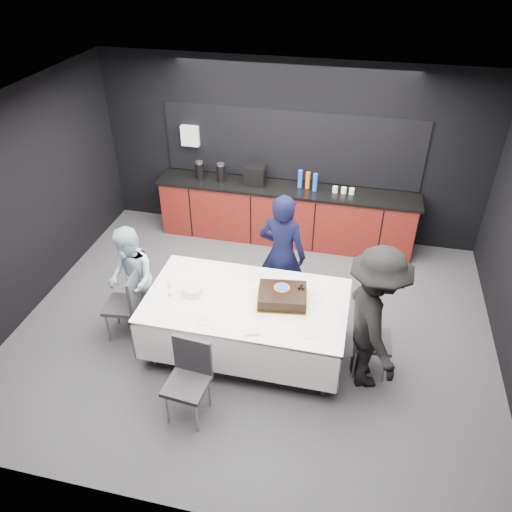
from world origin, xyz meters
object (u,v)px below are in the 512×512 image
at_px(person_left, 132,279).
at_px(party_table, 246,309).
at_px(plate_stack, 193,290).
at_px(chair_near, 189,374).
at_px(champagne_flute, 168,284).
at_px(chair_right, 366,334).
at_px(cake_assembly, 282,296).
at_px(person_right, 374,320).
at_px(person_center, 282,255).
at_px(chair_left, 128,300).

bearing_deg(person_left, party_table, 44.79).
height_order(plate_stack, chair_near, chair_near).
xyz_separation_m(champagne_flute, chair_right, (2.28, 0.12, -0.40)).
bearing_deg(chair_near, cake_assembly, 54.51).
bearing_deg(person_right, chair_near, 96.90).
relative_size(chair_right, person_right, 0.52).
relative_size(champagne_flute, chair_right, 0.24).
bearing_deg(person_left, cake_assembly, 47.91).
xyz_separation_m(cake_assembly, champagne_flute, (-1.30, -0.19, 0.09)).
bearing_deg(person_center, champagne_flute, 49.44).
distance_m(plate_stack, chair_right, 2.04).
bearing_deg(cake_assembly, person_center, 100.84).
bearing_deg(person_left, plate_stack, 38.47).
distance_m(plate_stack, person_right, 2.07).
xyz_separation_m(cake_assembly, plate_stack, (-1.04, -0.10, -0.02)).
height_order(chair_right, person_center, person_center).
relative_size(chair_right, person_left, 0.65).
bearing_deg(plate_stack, champagne_flute, -161.21).
xyz_separation_m(plate_stack, chair_near, (0.27, -0.97, -0.30)).
distance_m(party_table, person_left, 1.51).
height_order(champagne_flute, person_left, person_left).
height_order(champagne_flute, person_right, person_right).
xyz_separation_m(plate_stack, person_center, (0.89, 0.91, 0.02)).
bearing_deg(chair_near, person_left, 134.72).
bearing_deg(cake_assembly, person_left, 177.64).
bearing_deg(cake_assembly, chair_left, -176.34).
bearing_deg(person_center, person_left, 30.91).
height_order(cake_assembly, person_right, person_right).
distance_m(chair_left, person_right, 2.94).
distance_m(person_left, person_right, 2.95).
height_order(cake_assembly, champagne_flute, champagne_flute).
distance_m(party_table, cake_assembly, 0.46).
height_order(party_table, person_center, person_center).
relative_size(plate_stack, chair_left, 0.26).
bearing_deg(chair_right, cake_assembly, 176.01).
bearing_deg(person_right, plate_stack, 68.15).
bearing_deg(person_right, party_table, 65.34).
height_order(chair_left, chair_near, same).
bearing_deg(person_left, person_center, 72.93).
bearing_deg(champagne_flute, person_right, -0.52).
bearing_deg(party_table, chair_near, -109.48).
distance_m(party_table, person_center, 0.94).
bearing_deg(party_table, chair_left, -177.84).
distance_m(cake_assembly, chair_near, 1.36).
distance_m(cake_assembly, plate_stack, 1.05).
bearing_deg(chair_left, person_center, 28.21).
distance_m(plate_stack, person_center, 1.27).
xyz_separation_m(champagne_flute, person_right, (2.32, -0.02, -0.06)).
bearing_deg(champagne_flute, plate_stack, 18.79).
height_order(chair_left, person_center, person_center).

